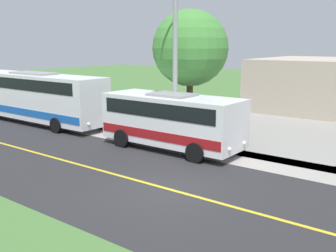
{
  "coord_description": "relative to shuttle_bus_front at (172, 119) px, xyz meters",
  "views": [
    {
      "loc": [
        10.73,
        8.15,
        5.16
      ],
      "look_at": [
        -3.5,
        -2.65,
        1.4
      ],
      "focal_mm": 42.36,
      "sensor_mm": 36.0,
      "label": 1
    }
  ],
  "objects": [
    {
      "name": "tree_curbside",
      "position": [
        -2.85,
        -0.89,
        3.34
      ],
      "size": [
        4.14,
        4.14,
        6.95
      ],
      "color": "#4C3826",
      "rests_on": "ground"
    },
    {
      "name": "transit_bus_rear",
      "position": [
        0.08,
        -11.07,
        0.28
      ],
      "size": [
        2.61,
        11.73,
        3.3
      ],
      "color": "white",
      "rests_on": "ground"
    },
    {
      "name": "road_centre_line",
      "position": [
        4.55,
        3.21,
        -1.52
      ],
      "size": [
        0.16,
        100.0,
        0.0
      ],
      "primitive_type": "cube",
      "color": "gold",
      "rests_on": "ground"
    },
    {
      "name": "street_light_pole",
      "position": [
        -0.33,
        -0.14,
        3.29
      ],
      "size": [
        1.97,
        0.24,
        8.81
      ],
      "color": "#9E9EA3",
      "rests_on": "ground"
    },
    {
      "name": "ground_plane",
      "position": [
        4.55,
        3.21,
        -1.53
      ],
      "size": [
        120.0,
        120.0,
        0.0
      ],
      "primitive_type": "plane",
      "color": "#477238"
    },
    {
      "name": "sidewalk",
      "position": [
        -0.65,
        3.21,
        -1.52
      ],
      "size": [
        2.4,
        100.0,
        0.01
      ],
      "primitive_type": "cube",
      "color": "#9E9991",
      "rests_on": "ground"
    },
    {
      "name": "road_surface",
      "position": [
        4.55,
        3.21,
        -1.52
      ],
      "size": [
        8.0,
        100.0,
        0.01
      ],
      "primitive_type": "cube",
      "color": "#28282B",
      "rests_on": "ground"
    },
    {
      "name": "shuttle_bus_front",
      "position": [
        0.0,
        0.0,
        0.0
      ],
      "size": [
        2.76,
        7.24,
        2.76
      ],
      "color": "white",
      "rests_on": "ground"
    }
  ]
}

